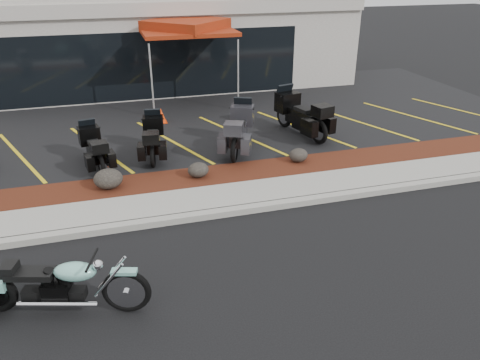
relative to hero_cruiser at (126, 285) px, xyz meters
name	(u,v)px	position (x,y,z in m)	size (l,w,h in m)	color
ground	(212,239)	(1.84, 1.79, -0.54)	(90.00, 90.00, 0.00)	black
curb	(203,215)	(1.84, 2.69, -0.46)	(24.00, 0.25, 0.15)	gray
sidewalk	(197,201)	(1.84, 3.39, -0.46)	(24.00, 1.20, 0.15)	gray
mulch_bed	(188,180)	(1.84, 4.59, -0.46)	(24.00, 1.20, 0.16)	#360E0C
upper_lot	(161,119)	(1.84, 9.99, -0.46)	(26.00, 9.60, 0.15)	black
dealership_building	(140,38)	(1.84, 16.26, 1.47)	(18.00, 8.16, 4.00)	#9D968E
boulder_left	(108,179)	(-0.15, 4.53, -0.13)	(0.71, 0.59, 0.50)	black
boulder_mid	(198,170)	(2.11, 4.56, -0.18)	(0.55, 0.46, 0.39)	black
boulder_right	(298,155)	(5.01, 4.78, -0.19)	(0.54, 0.45, 0.38)	black
hero_cruiser	(126,285)	(0.00, 0.00, 0.00)	(3.06, 0.78, 1.08)	#7FC6B8
touring_black_front	(89,139)	(-0.57, 6.72, 0.19)	(1.98, 0.76, 1.15)	black
touring_black_mid	(154,128)	(1.28, 7.02, 0.21)	(2.07, 0.79, 1.20)	black
touring_grey	(243,119)	(4.00, 6.85, 0.31)	(2.40, 0.91, 1.39)	#2B2A2F
touring_black_rear	(285,106)	(5.70, 7.70, 0.34)	(2.52, 0.96, 1.46)	black
traffic_cone	(161,115)	(1.77, 9.33, -0.14)	(0.35, 0.35, 0.51)	#F53B08
popup_canopy	(186,27)	(3.18, 11.60, 2.46)	(3.48, 3.48, 3.13)	silver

